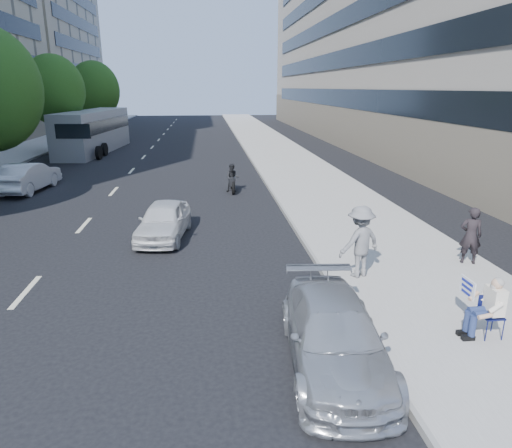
{
  "coord_description": "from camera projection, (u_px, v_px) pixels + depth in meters",
  "views": [
    {
      "loc": [
        -1.72,
        -9.41,
        5.1
      ],
      "look_at": [
        -0.42,
        2.54,
        1.48
      ],
      "focal_mm": 32.0,
      "sensor_mm": 36.0,
      "label": 1
    }
  ],
  "objects": [
    {
      "name": "pedestrian_woman",
      "position": [
        471.0,
        236.0,
        13.15
      ],
      "size": [
        0.71,
        0.57,
        1.69
      ],
      "primitive_type": "imported",
      "rotation": [
        0.0,
        0.0,
        2.83
      ],
      "color": "black",
      "rests_on": "near_sidewalk"
    },
    {
      "name": "ground",
      "position": [
        286.0,
        316.0,
        10.61
      ],
      "size": [
        160.0,
        160.0,
        0.0
      ],
      "primitive_type": "plane",
      "color": "black",
      "rests_on": "ground"
    },
    {
      "name": "jogger",
      "position": [
        360.0,
        242.0,
        12.2
      ],
      "size": [
        1.45,
        1.16,
        1.96
      ],
      "primitive_type": "imported",
      "rotation": [
        0.0,
        0.0,
        3.53
      ],
      "color": "slate",
      "rests_on": "near_sidewalk"
    },
    {
      "name": "bus",
      "position": [
        94.0,
        132.0,
        37.13
      ],
      "size": [
        3.74,
        12.26,
        3.3
      ],
      "rotation": [
        0.0,
        0.0,
        -0.1
      ],
      "color": "gray",
      "rests_on": "ground"
    },
    {
      "name": "white_sedan_near",
      "position": [
        164.0,
        220.0,
        15.94
      ],
      "size": [
        1.99,
        3.92,
        1.28
      ],
      "primitive_type": "imported",
      "rotation": [
        0.0,
        0.0,
        -0.13
      ],
      "color": "silver",
      "rests_on": "ground"
    },
    {
      "name": "near_building",
      "position": [
        417.0,
        29.0,
        39.95
      ],
      "size": [
        14.0,
        70.0,
        20.0
      ],
      "primitive_type": "cube",
      "color": "#9E9588",
      "rests_on": "ground"
    },
    {
      "name": "tree_far_d",
      "position": [
        54.0,
        90.0,
        36.35
      ],
      "size": [
        4.8,
        4.8,
        7.65
      ],
      "color": "#382616",
      "rests_on": "ground"
    },
    {
      "name": "white_sedan_mid",
      "position": [
        28.0,
        177.0,
        23.17
      ],
      "size": [
        2.1,
        4.6,
        1.46
      ],
      "primitive_type": "imported",
      "rotation": [
        0.0,
        0.0,
        3.02
      ],
      "color": "silver",
      "rests_on": "ground"
    },
    {
      "name": "seated_protester",
      "position": [
        487.0,
        304.0,
        9.26
      ],
      "size": [
        0.83,
        1.12,
        1.31
      ],
      "color": "#121850",
      "rests_on": "near_sidewalk"
    },
    {
      "name": "motorcycle",
      "position": [
        233.0,
        179.0,
        23.02
      ],
      "size": [
        0.74,
        2.05,
        1.42
      ],
      "rotation": [
        0.0,
        0.0,
        -0.1
      ],
      "color": "black",
      "rests_on": "ground"
    },
    {
      "name": "tree_far_e",
      "position": [
        94.0,
        90.0,
        49.71
      ],
      "size": [
        5.4,
        5.4,
        7.89
      ],
      "color": "#382616",
      "rests_on": "ground"
    },
    {
      "name": "parked_sedan",
      "position": [
        334.0,
        335.0,
        8.58
      ],
      "size": [
        2.12,
        4.45,
        1.25
      ],
      "primitive_type": "imported",
      "rotation": [
        0.0,
        0.0,
        -0.09
      ],
      "color": "#A7A9AE",
      "rests_on": "ground"
    },
    {
      "name": "near_sidewalk",
      "position": [
        294.0,
        167.0,
        30.04
      ],
      "size": [
        5.0,
        120.0,
        0.15
      ],
      "primitive_type": "cube",
      "color": "gray",
      "rests_on": "ground"
    }
  ]
}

